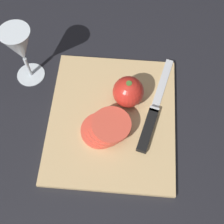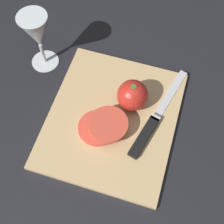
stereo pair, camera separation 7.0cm
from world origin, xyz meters
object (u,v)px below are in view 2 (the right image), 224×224
object	(u,v)px
wine_glass	(37,34)
knife	(148,129)
whole_tomato	(133,95)
tomato_slice_stack_near	(103,126)

from	to	relation	value
wine_glass	knife	bearing A→B (deg)	68.92
wine_glass	whole_tomato	size ratio (longest dim) A/B	2.17
wine_glass	knife	world-z (taller)	wine_glass
tomato_slice_stack_near	whole_tomato	bearing A→B (deg)	153.20
whole_tomato	knife	world-z (taller)	whole_tomato
whole_tomato	knife	distance (m)	0.09
tomato_slice_stack_near	knife	bearing A→B (deg)	105.52
wine_glass	tomato_slice_stack_near	distance (m)	0.27
knife	tomato_slice_stack_near	world-z (taller)	tomato_slice_stack_near
knife	tomato_slice_stack_near	size ratio (longest dim) A/B	2.37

